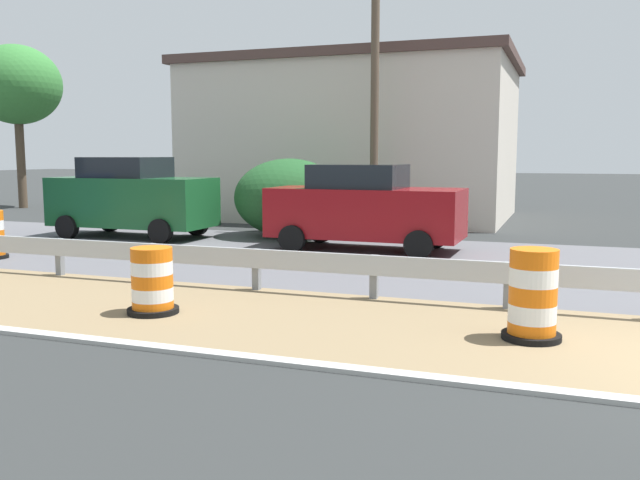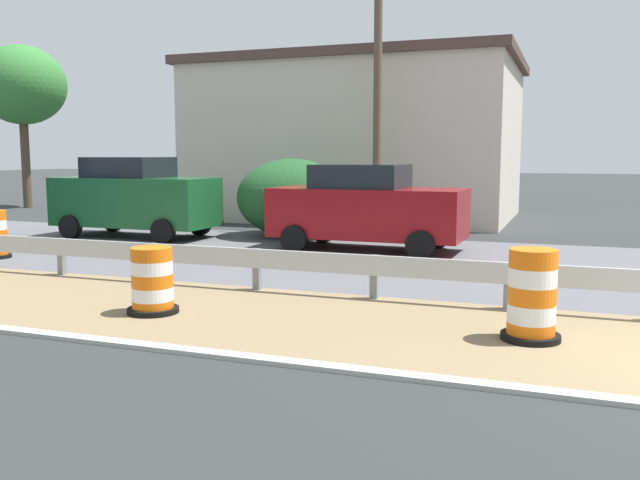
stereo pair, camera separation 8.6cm
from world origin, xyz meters
The scene contains 9 objects.
guardrail_median centered at (2.27, 1.74, 0.52)m, with size 0.18×49.43×0.71m.
traffic_barrel_nearest centered at (0.68, 2.34, 0.52)m, with size 0.73×0.73×1.14m.
traffic_barrel_close centered at (0.27, 7.56, 0.43)m, with size 0.74×0.74×0.96m.
car_mid_far_lane centered at (7.61, 6.52, 1.03)m, with size 2.17×4.59×2.05m.
car_distant_c centered at (7.91, 13.32, 1.10)m, with size 2.07×4.50×2.21m.
roadside_shop_near centered at (16.10, 9.30, 2.81)m, with size 8.02×11.24×5.60m.
utility_pole_near centered at (11.20, 7.29, 4.41)m, with size 0.24×1.80×8.51m.
bush_roadside centered at (9.58, 9.30, 1.09)m, with size 3.06×3.06×2.17m, color #1E4C23.
tree_roadside centered at (15.03, 23.95, 5.17)m, with size 3.67×3.67×6.86m.
Camera 1 is at (-7.90, 2.02, 2.28)m, focal length 37.97 mm.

